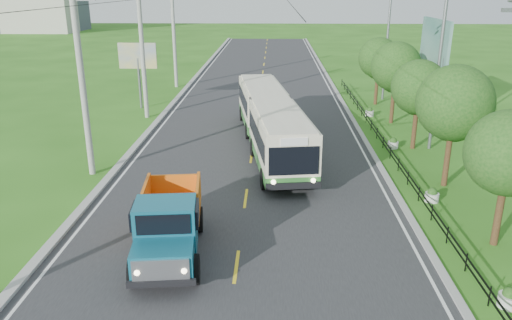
# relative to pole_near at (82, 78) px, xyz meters

# --- Properties ---
(ground) EXTENTS (240.00, 240.00, 0.00)m
(ground) POSITION_rel_pole_near_xyz_m (8.26, -9.00, -5.09)
(ground) COLOR #295F16
(ground) RESTS_ON ground
(road) EXTENTS (14.00, 120.00, 0.02)m
(road) POSITION_rel_pole_near_xyz_m (8.26, 11.00, -5.08)
(road) COLOR #28282B
(road) RESTS_ON ground
(curb_left) EXTENTS (0.40, 120.00, 0.15)m
(curb_left) POSITION_rel_pole_near_xyz_m (1.06, 11.00, -5.02)
(curb_left) COLOR #9E9E99
(curb_left) RESTS_ON ground
(curb_right) EXTENTS (0.30, 120.00, 0.10)m
(curb_right) POSITION_rel_pole_near_xyz_m (15.41, 11.00, -5.04)
(curb_right) COLOR #9E9E99
(curb_right) RESTS_ON ground
(edge_line_left) EXTENTS (0.12, 120.00, 0.00)m
(edge_line_left) POSITION_rel_pole_near_xyz_m (1.61, 11.00, -5.07)
(edge_line_left) COLOR silver
(edge_line_left) RESTS_ON road
(edge_line_right) EXTENTS (0.12, 120.00, 0.00)m
(edge_line_right) POSITION_rel_pole_near_xyz_m (14.91, 11.00, -5.07)
(edge_line_right) COLOR silver
(edge_line_right) RESTS_ON road
(centre_dash) EXTENTS (0.12, 2.20, 0.00)m
(centre_dash) POSITION_rel_pole_near_xyz_m (8.26, -9.00, -5.07)
(centre_dash) COLOR yellow
(centre_dash) RESTS_ON road
(railing_right) EXTENTS (0.04, 40.00, 0.60)m
(railing_right) POSITION_rel_pole_near_xyz_m (16.26, 5.00, -4.79)
(railing_right) COLOR black
(railing_right) RESTS_ON ground
(pole_near) EXTENTS (3.51, 0.32, 10.00)m
(pole_near) POSITION_rel_pole_near_xyz_m (0.00, 0.00, 0.00)
(pole_near) COLOR gray
(pole_near) RESTS_ON ground
(pole_mid) EXTENTS (3.51, 0.32, 10.00)m
(pole_mid) POSITION_rel_pole_near_xyz_m (0.00, 12.00, 0.00)
(pole_mid) COLOR gray
(pole_mid) RESTS_ON ground
(pole_far) EXTENTS (3.51, 0.32, 10.00)m
(pole_far) POSITION_rel_pole_near_xyz_m (0.00, 24.00, 0.00)
(pole_far) COLOR gray
(pole_far) RESTS_ON ground
(tree_second) EXTENTS (3.18, 3.26, 5.30)m
(tree_second) POSITION_rel_pole_near_xyz_m (18.12, -6.86, -1.57)
(tree_second) COLOR #382314
(tree_second) RESTS_ON ground
(tree_third) EXTENTS (3.60, 3.62, 6.00)m
(tree_third) POSITION_rel_pole_near_xyz_m (18.12, -0.86, -1.11)
(tree_third) COLOR #382314
(tree_third) RESTS_ON ground
(tree_fourth) EXTENTS (3.24, 3.31, 5.40)m
(tree_fourth) POSITION_rel_pole_near_xyz_m (18.12, 5.14, -1.51)
(tree_fourth) COLOR #382314
(tree_fourth) RESTS_ON ground
(tree_fifth) EXTENTS (3.48, 3.52, 5.80)m
(tree_fifth) POSITION_rel_pole_near_xyz_m (18.12, 11.14, -1.24)
(tree_fifth) COLOR #382314
(tree_fifth) RESTS_ON ground
(tree_back) EXTENTS (3.30, 3.36, 5.50)m
(tree_back) POSITION_rel_pole_near_xyz_m (18.12, 17.14, -1.44)
(tree_back) COLOR #382314
(tree_back) RESTS_ON ground
(streetlight_mid) EXTENTS (3.02, 0.20, 9.07)m
(streetlight_mid) POSITION_rel_pole_near_xyz_m (18.90, 5.00, -0.19)
(streetlight_mid) COLOR slate
(streetlight_mid) RESTS_ON ground
(streetlight_far) EXTENTS (3.02, 0.20, 9.07)m
(streetlight_far) POSITION_rel_pole_near_xyz_m (18.90, 19.00, -0.19)
(streetlight_far) COLOR slate
(streetlight_far) RESTS_ON ground
(planter_front) EXTENTS (0.64, 0.64, 0.67)m
(planter_front) POSITION_rel_pole_near_xyz_m (16.86, -11.00, -4.81)
(planter_front) COLOR silver
(planter_front) RESTS_ON ground
(planter_near) EXTENTS (0.64, 0.64, 0.67)m
(planter_near) POSITION_rel_pole_near_xyz_m (16.86, -3.00, -4.81)
(planter_near) COLOR silver
(planter_near) RESTS_ON ground
(planter_mid) EXTENTS (0.64, 0.64, 0.67)m
(planter_mid) POSITION_rel_pole_near_xyz_m (16.86, 5.00, -4.81)
(planter_mid) COLOR silver
(planter_mid) RESTS_ON ground
(planter_far) EXTENTS (0.64, 0.64, 0.67)m
(planter_far) POSITION_rel_pole_near_xyz_m (16.86, 13.00, -4.81)
(planter_far) COLOR silver
(planter_far) RESTS_ON ground
(billboard_left) EXTENTS (3.00, 0.20, 5.20)m
(billboard_left) POSITION_rel_pole_near_xyz_m (-1.24, 15.00, -1.23)
(billboard_left) COLOR slate
(billboard_left) RESTS_ON ground
(billboard_right) EXTENTS (0.24, 6.00, 7.30)m
(billboard_right) POSITION_rel_pole_near_xyz_m (20.56, 11.00, 0.25)
(billboard_right) COLOR slate
(billboard_right) RESTS_ON ground
(bus) EXTENTS (4.81, 16.19, 3.09)m
(bus) POSITION_rel_pole_near_xyz_m (9.33, 4.82, -3.24)
(bus) COLOR #2B692A
(bus) RESTS_ON ground
(dump_truck) EXTENTS (2.83, 6.03, 2.45)m
(dump_truck) POSITION_rel_pole_near_xyz_m (5.75, -8.17, -3.71)
(dump_truck) COLOR #12596F
(dump_truck) RESTS_ON ground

